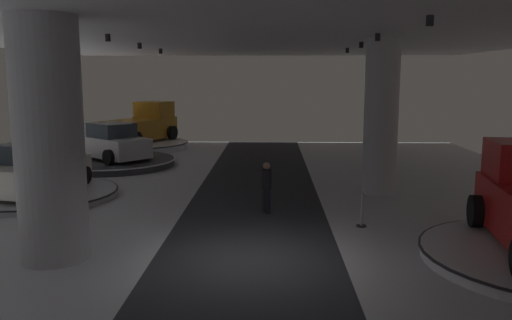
{
  "coord_description": "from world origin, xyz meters",
  "views": [
    {
      "loc": [
        0.54,
        -11.47,
        4.16
      ],
      "look_at": [
        0.02,
        5.83,
        1.4
      ],
      "focal_mm": 36.55,
      "sensor_mm": 36.0,
      "label": 1
    }
  ],
  "objects_px": {
    "display_car_far_left": "(111,143)",
    "display_platform_mid_left": "(36,194)",
    "display_platform_far_left": "(111,162)",
    "display_car_mid_left": "(34,169)",
    "column_right": "(381,117)",
    "column_left": "(49,141)",
    "display_platform_deep_left": "(139,145)",
    "pickup_truck_deep_left": "(141,126)",
    "visitor_walking_near": "(266,184)"
  },
  "relations": [
    {
      "from": "column_left",
      "to": "column_right",
      "type": "bearing_deg",
      "value": 38.88
    },
    {
      "from": "display_platform_mid_left",
      "to": "display_car_far_left",
      "type": "bearing_deg",
      "value": 84.5
    },
    {
      "from": "column_right",
      "to": "display_car_far_left",
      "type": "bearing_deg",
      "value": 154.47
    },
    {
      "from": "display_platform_far_left",
      "to": "pickup_truck_deep_left",
      "type": "height_order",
      "value": "pickup_truck_deep_left"
    },
    {
      "from": "display_platform_mid_left",
      "to": "visitor_walking_near",
      "type": "relative_size",
      "value": 3.49
    },
    {
      "from": "display_car_far_left",
      "to": "display_platform_deep_left",
      "type": "distance_m",
      "value": 6.23
    },
    {
      "from": "column_right",
      "to": "visitor_walking_near",
      "type": "distance_m",
      "value": 5.32
    },
    {
      "from": "visitor_walking_near",
      "to": "display_car_far_left",
      "type": "bearing_deg",
      "value": 131.42
    },
    {
      "from": "display_platform_mid_left",
      "to": "visitor_walking_near",
      "type": "distance_m",
      "value": 8.3
    },
    {
      "from": "display_platform_deep_left",
      "to": "visitor_walking_near",
      "type": "relative_size",
      "value": 3.64
    },
    {
      "from": "column_right",
      "to": "display_car_mid_left",
      "type": "relative_size",
      "value": 1.22
    },
    {
      "from": "display_platform_mid_left",
      "to": "pickup_truck_deep_left",
      "type": "height_order",
      "value": "pickup_truck_deep_left"
    },
    {
      "from": "display_platform_far_left",
      "to": "display_car_mid_left",
      "type": "height_order",
      "value": "display_car_mid_left"
    },
    {
      "from": "column_right",
      "to": "visitor_walking_near",
      "type": "height_order",
      "value": "column_right"
    },
    {
      "from": "display_car_far_left",
      "to": "display_platform_far_left",
      "type": "bearing_deg",
      "value": 139.12
    },
    {
      "from": "display_car_mid_left",
      "to": "display_platform_deep_left",
      "type": "distance_m",
      "value": 12.79
    },
    {
      "from": "column_left",
      "to": "display_platform_deep_left",
      "type": "relative_size",
      "value": 0.95
    },
    {
      "from": "display_platform_far_left",
      "to": "display_car_mid_left",
      "type": "relative_size",
      "value": 1.34
    },
    {
      "from": "column_right",
      "to": "visitor_walking_near",
      "type": "bearing_deg",
      "value": -143.96
    },
    {
      "from": "display_car_far_left",
      "to": "display_platform_mid_left",
      "type": "relative_size",
      "value": 0.78
    },
    {
      "from": "display_car_far_left",
      "to": "pickup_truck_deep_left",
      "type": "bearing_deg",
      "value": 91.35
    },
    {
      "from": "display_platform_far_left",
      "to": "visitor_walking_near",
      "type": "distance_m",
      "value": 11.27
    },
    {
      "from": "column_right",
      "to": "display_car_far_left",
      "type": "relative_size",
      "value": 1.26
    },
    {
      "from": "column_left",
      "to": "column_right",
      "type": "xyz_separation_m",
      "value": [
        8.88,
        7.16,
        -0.0
      ]
    },
    {
      "from": "column_left",
      "to": "pickup_truck_deep_left",
      "type": "bearing_deg",
      "value": 98.13
    },
    {
      "from": "display_car_far_left",
      "to": "display_platform_mid_left",
      "type": "bearing_deg",
      "value": -95.5
    },
    {
      "from": "display_platform_mid_left",
      "to": "visitor_walking_near",
      "type": "height_order",
      "value": "visitor_walking_near"
    },
    {
      "from": "visitor_walking_near",
      "to": "column_left",
      "type": "bearing_deg",
      "value": -138.92
    },
    {
      "from": "visitor_walking_near",
      "to": "display_platform_deep_left",
      "type": "bearing_deg",
      "value": 117.82
    },
    {
      "from": "column_right",
      "to": "display_platform_deep_left",
      "type": "xyz_separation_m",
      "value": [
        -11.73,
        11.63,
        -2.54
      ]
    },
    {
      "from": "column_right",
      "to": "display_platform_deep_left",
      "type": "bearing_deg",
      "value": 135.23
    },
    {
      "from": "display_platform_far_left",
      "to": "pickup_truck_deep_left",
      "type": "xyz_separation_m",
      "value": [
        -0.13,
        6.44,
        1.13
      ]
    },
    {
      "from": "display_platform_deep_left",
      "to": "column_left",
      "type": "bearing_deg",
      "value": -81.39
    },
    {
      "from": "display_car_far_left",
      "to": "column_right",
      "type": "bearing_deg",
      "value": -25.53
    },
    {
      "from": "column_left",
      "to": "display_platform_mid_left",
      "type": "bearing_deg",
      "value": 117.89
    },
    {
      "from": "display_car_far_left",
      "to": "display_car_mid_left",
      "type": "distance_m",
      "value": 6.63
    },
    {
      "from": "column_right",
      "to": "display_platform_deep_left",
      "type": "height_order",
      "value": "column_right"
    },
    {
      "from": "column_right",
      "to": "display_car_mid_left",
      "type": "distance_m",
      "value": 12.27
    },
    {
      "from": "column_right",
      "to": "display_car_mid_left",
      "type": "bearing_deg",
      "value": -174.68
    },
    {
      "from": "display_platform_deep_left",
      "to": "visitor_walking_near",
      "type": "bearing_deg",
      "value": -62.18
    },
    {
      "from": "column_left",
      "to": "visitor_walking_near",
      "type": "xyz_separation_m",
      "value": [
        4.84,
        4.22,
        -1.84
      ]
    },
    {
      "from": "column_left",
      "to": "display_car_far_left",
      "type": "xyz_separation_m",
      "value": [
        -2.58,
        12.63,
        -1.65
      ]
    },
    {
      "from": "display_car_mid_left",
      "to": "column_left",
      "type": "bearing_deg",
      "value": -61.94
    },
    {
      "from": "display_car_far_left",
      "to": "pickup_truck_deep_left",
      "type": "distance_m",
      "value": 6.47
    },
    {
      "from": "display_platform_deep_left",
      "to": "display_car_far_left",
      "type": "bearing_deg",
      "value": -87.51
    },
    {
      "from": "display_platform_far_left",
      "to": "display_platform_mid_left",
      "type": "relative_size",
      "value": 1.09
    },
    {
      "from": "column_right",
      "to": "column_left",
      "type": "bearing_deg",
      "value": -141.12
    },
    {
      "from": "display_platform_far_left",
      "to": "display_car_mid_left",
      "type": "bearing_deg",
      "value": -95.32
    },
    {
      "from": "display_car_mid_left",
      "to": "display_car_far_left",
      "type": "bearing_deg",
      "value": 84.46
    },
    {
      "from": "pickup_truck_deep_left",
      "to": "display_platform_far_left",
      "type": "bearing_deg",
      "value": -88.85
    }
  ]
}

